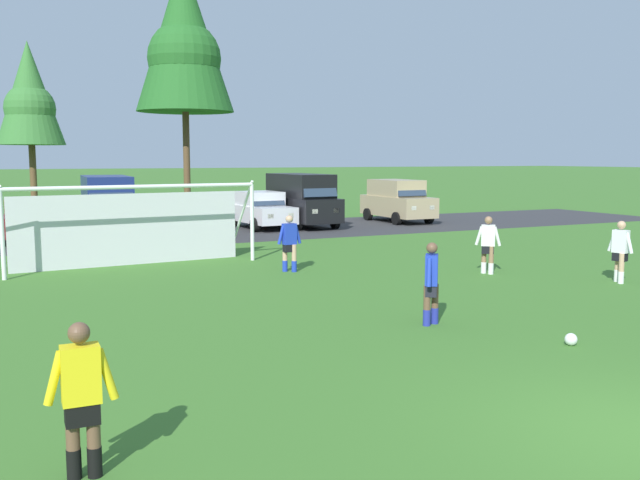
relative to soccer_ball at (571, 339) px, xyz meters
name	(u,v)px	position (x,y,z in m)	size (l,w,h in m)	color
ground_plane	(242,263)	(-2.11, 11.57, -0.11)	(400.00, 400.00, 0.00)	#3D7028
parking_lot_strip	(173,234)	(-2.11, 20.72, -0.11)	(52.00, 8.40, 0.01)	#333335
soccer_ball	(571,339)	(0.00, 0.00, 0.00)	(0.22, 0.22, 0.22)	white
soccer_goal	(131,224)	(-5.31, 12.54, 1.18)	(7.54, 2.49, 2.57)	white
referee	(82,401)	(-8.35, -1.65, 0.71)	(0.73, 0.24, 1.64)	brown
player_striker_near	(620,252)	(5.79, 4.08, 0.71)	(0.33, 0.75, 1.64)	tan
player_midfield_center	(431,284)	(-1.36, 2.34, 0.71)	(0.57, 0.59, 1.64)	brown
player_defender_far	(289,243)	(-1.39, 9.45, 0.71)	(0.74, 0.32, 1.64)	tan
player_winger_left	(488,245)	(3.56, 6.71, 0.71)	(0.58, 0.58, 1.64)	#936B4C
parked_car_slot_left	(29,219)	(-7.83, 20.61, 0.77)	(2.23, 4.30, 1.72)	maroon
parked_car_slot_center_left	(107,204)	(-4.72, 21.43, 1.23)	(2.38, 4.89, 2.52)	navy
parked_car_slot_center	(187,214)	(-1.54, 20.51, 0.77)	(2.06, 4.21, 1.72)	red
parked_car_slot_center_right	(261,210)	(2.19, 21.41, 0.77)	(2.25, 4.31, 1.72)	silver
parked_car_slot_right	(301,199)	(4.25, 21.39, 1.23)	(2.35, 4.88, 2.52)	black
parked_car_slot_far_right	(397,200)	(9.75, 21.61, 1.00)	(2.16, 4.61, 2.16)	tan
tree_left_edge	(29,97)	(-7.01, 32.58, 6.48)	(3.60, 3.60, 9.59)	brown
tree_mid_left	(184,40)	(0.46, 28.11, 9.35)	(5.15, 5.15, 13.74)	brown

